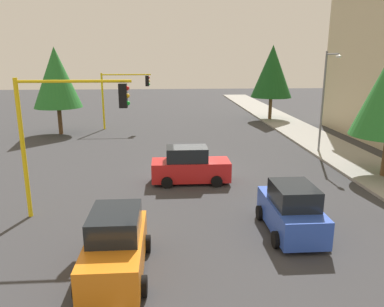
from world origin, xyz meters
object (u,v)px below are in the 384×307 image
at_px(tree_opposite_side, 56,78).
at_px(tree_roadside_far, 272,72).
at_px(traffic_signal_far_right, 123,90).
at_px(car_orange, 116,246).
at_px(car_blue, 291,211).
at_px(traffic_signal_near_right, 65,121).
at_px(car_red, 190,166).
at_px(street_lamp_curbside, 326,91).

relative_size(tree_opposite_side, tree_roadside_far, 0.95).
relative_size(traffic_signal_far_right, car_orange, 1.29).
distance_m(tree_opposite_side, car_blue, 24.97).
bearing_deg(traffic_signal_far_right, car_blue, 21.39).
height_order(traffic_signal_near_right, car_blue, traffic_signal_near_right).
bearing_deg(tree_roadside_far, tree_opposite_side, -73.69).
height_order(tree_roadside_far, car_red, tree_roadside_far).
distance_m(traffic_signal_near_right, tree_opposite_side, 18.78).
distance_m(tree_roadside_far, car_orange, 31.56).
distance_m(car_orange, car_blue, 6.78).
bearing_deg(car_orange, car_blue, 109.96).
height_order(traffic_signal_far_right, car_red, traffic_signal_far_right).
xyz_separation_m(tree_roadside_far, car_red, (20.00, -9.92, -4.26)).
xyz_separation_m(tree_opposite_side, car_orange, (22.54, 7.71, -4.01)).
distance_m(traffic_signal_near_right, car_orange, 6.07).
bearing_deg(traffic_signal_near_right, tree_roadside_far, 147.62).
xyz_separation_m(traffic_signal_near_right, car_orange, (4.54, 2.43, -3.21)).
bearing_deg(street_lamp_curbside, car_orange, -41.42).
bearing_deg(car_red, traffic_signal_near_right, -52.95).
relative_size(tree_opposite_side, car_orange, 1.86).
bearing_deg(tree_roadside_far, street_lamp_curbside, -1.19).
xyz_separation_m(traffic_signal_near_right, tree_opposite_side, (-18.00, -5.28, 0.79)).
relative_size(tree_opposite_side, car_blue, 1.95).
relative_size(traffic_signal_far_right, tree_opposite_side, 0.70).
bearing_deg(car_blue, traffic_signal_near_right, -104.19).
bearing_deg(car_orange, street_lamp_curbside, 138.58).
height_order(traffic_signal_far_right, car_blue, traffic_signal_far_right).
relative_size(traffic_signal_far_right, car_red, 1.25).
distance_m(traffic_signal_near_right, tree_roadside_far, 28.44).
xyz_separation_m(tree_opposite_side, car_red, (14.00, 10.58, -4.01)).
bearing_deg(traffic_signal_near_right, traffic_signal_far_right, 179.72).
distance_m(traffic_signal_far_right, car_orange, 24.81).
bearing_deg(car_blue, traffic_signal_far_right, -158.61).
bearing_deg(car_blue, tree_roadside_far, 166.25).
bearing_deg(tree_opposite_side, car_red, 37.07).
bearing_deg(street_lamp_curbside, car_red, -59.75).
bearing_deg(car_blue, car_orange, -70.04).
distance_m(street_lamp_curbside, tree_roadside_far, 14.42).
relative_size(traffic_signal_near_right, car_red, 1.39).
height_order(tree_opposite_side, car_blue, tree_opposite_side).
height_order(street_lamp_curbside, car_red, street_lamp_curbside).
bearing_deg(car_red, street_lamp_curbside, 120.25).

